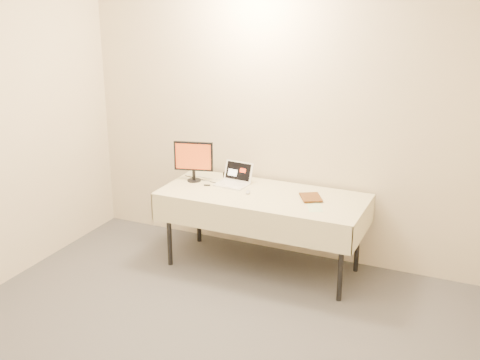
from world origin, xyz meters
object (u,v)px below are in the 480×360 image
at_px(table, 263,200).
at_px(monitor, 194,158).
at_px(laptop, 235,179).
at_px(book, 302,187).

xyz_separation_m(table, monitor, (-0.74, 0.07, 0.29)).
bearing_deg(table, monitor, 174.53).
bearing_deg(laptop, book, -5.24).
bearing_deg(book, laptop, 139.69).
height_order(table, book, book).
relative_size(laptop, monitor, 0.81).
relative_size(table, laptop, 5.90).
relative_size(table, book, 8.10).
relative_size(monitor, book, 1.69).
xyz_separation_m(monitor, book, (1.10, -0.06, -0.11)).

